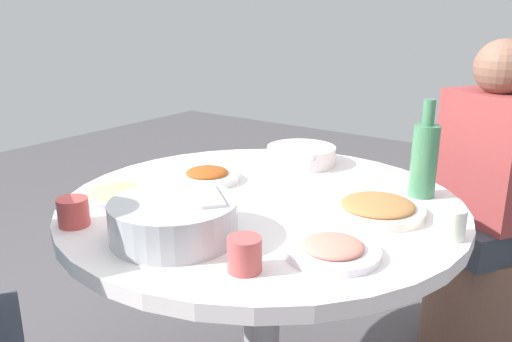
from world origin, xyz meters
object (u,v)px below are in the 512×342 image
Objects in this scene: rice_bowl at (174,219)px; tea_cup_near at (245,254)px; tea_cup_far at (73,212)px; stool_for_diner_left at (471,301)px; dish_noodles at (115,194)px; tea_cup_side at (450,223)px; dish_stirfry at (207,176)px; diner_left at (489,166)px; dish_shrimp at (333,249)px; dish_tofu_braise at (378,208)px; soup_bowl at (301,156)px; round_dining_table at (262,231)px; green_bottle at (424,158)px.

rice_bowl is 4.10× the size of tea_cup_near.
stool_for_diner_left is (-0.73, -1.20, -0.59)m from tea_cup_far.
rice_bowl is at bearing 164.54° from dish_noodles.
dish_stirfry is at bearing 0.69° from tea_cup_side.
dish_noodles is (0.10, 0.29, -0.00)m from dish_stirfry.
diner_left is (-0.47, -1.11, -0.06)m from rice_bowl.
rice_bowl is at bearing 21.20° from dish_shrimp.
dish_tofu_braise is 0.79m from tea_cup_far.
tea_cup_side is at bearing -148.78° from tea_cup_far.
dish_tofu_braise is at bearing 144.39° from soup_bowl.
round_dining_table is 5.40× the size of dish_noodles.
dish_stirfry is at bearing 4.61° from dish_tofu_braise.
tea_cup_far is 0.10× the size of diner_left.
tea_cup_far is 0.17× the size of stool_for_diner_left.
dish_shrimp is 0.31m from tea_cup_side.
soup_bowl is 1.15× the size of dish_shrimp.
round_dining_table is 0.44m from dish_noodles.
dish_tofu_braise is 3.15× the size of tea_cup_far.
tea_cup_far is (-0.07, 0.19, 0.02)m from dish_noodles.
green_bottle is 0.31m from tea_cup_side.
dish_shrimp is at bearing 83.29° from stool_for_diner_left.
green_bottle is 0.98m from tea_cup_far.
round_dining_table is at bearing -144.10° from dish_noodles.
rice_bowl is at bearing 96.48° from soup_bowl.
dish_tofu_braise is 0.47m from tea_cup_near.
soup_bowl is 0.84m from tea_cup_far.
dish_noodles is at bearing 26.55° from dish_tofu_braise.
rice_bowl is at bearing 120.75° from dish_stirfry.
tea_cup_side is at bearing 169.65° from dish_tofu_braise.
tea_cup_far is 0.93m from tea_cup_side.
dish_tofu_braise is 3.31× the size of tea_cup_side.
dish_tofu_braise reaches higher than dish_noodles.
rice_bowl is 3.89× the size of tea_cup_far.
dish_shrimp is at bearing -176.11° from dish_noodles.
rice_bowl is at bearing 67.13° from diner_left.
tea_cup_far is at bearing 109.97° from dish_noodles.
soup_bowl is 3.26× the size of tea_cup_near.
soup_bowl is 0.67m from diner_left.
tea_cup_far is (0.64, 0.73, -0.08)m from green_bottle.
tea_cup_side is 0.17× the size of stool_for_diner_left.
dish_stirfry is at bearing -22.59° from dish_shrimp.
dish_tofu_braise is 0.29m from dish_shrimp.
dish_noodles is at bearing -70.03° from tea_cup_far.
round_dining_table is 15.38× the size of tea_cup_near.
diner_left is at bearing -101.45° from tea_cup_near.
stool_for_diner_left is (-0.69, -0.73, -0.57)m from dish_stirfry.
stool_for_diner_left is at bearing 0.00° from diner_left.
diner_left is at bearing -100.63° from green_bottle.
dish_tofu_braise is at bearing 78.75° from green_bottle.
rice_bowl reaches higher than tea_cup_far.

